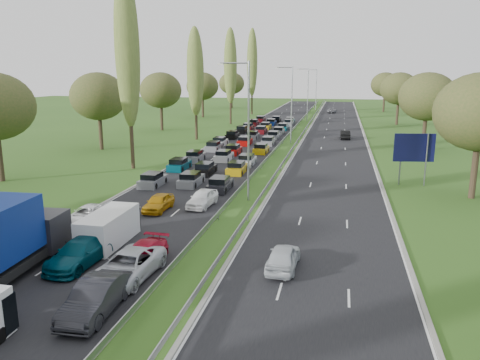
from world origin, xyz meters
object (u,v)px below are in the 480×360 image
Objects in this scene: near_car_2 at (88,215)px; direction_sign at (414,150)px; white_van_rear at (110,227)px; info_sign at (4,222)px.

direction_sign reaches higher than near_car_2.
direction_sign is (21.74, 21.38, 2.47)m from white_van_rear.
white_van_rear is 1.03× the size of direction_sign.
white_van_rear is at bearing -39.64° from near_car_2.
white_van_rear is at bearing -135.47° from direction_sign.
white_van_rear is at bearing 9.58° from info_sign.
white_van_rear is 30.59m from direction_sign.
direction_sign reaches higher than white_van_rear.
info_sign reaches higher than near_car_2.
near_car_2 is at bearing -144.54° from direction_sign.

